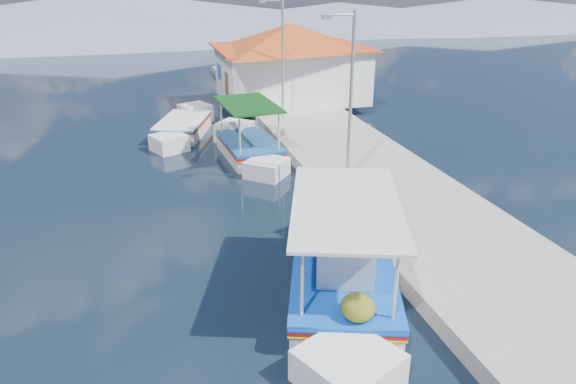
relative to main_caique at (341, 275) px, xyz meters
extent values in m
plane|color=black|center=(-1.84, 4.40, -0.56)|extent=(160.00, 160.00, 0.00)
cube|color=#A2A097|center=(4.06, 10.40, -0.31)|extent=(5.00, 44.00, 0.50)
cylinder|color=#A5A8AD|center=(1.96, 1.40, 0.09)|extent=(0.20, 0.20, 0.30)
cylinder|color=#A5A8AD|center=(1.96, 6.40, 0.09)|extent=(0.20, 0.20, 0.30)
cylinder|color=#A5A8AD|center=(1.96, 12.40, 0.09)|extent=(0.20, 0.20, 0.30)
cylinder|color=#A5A8AD|center=(1.96, 18.40, 0.09)|extent=(0.20, 0.20, 0.30)
cube|color=silver|center=(0.03, -0.08, -0.31)|extent=(3.93, 5.39, 1.06)
cube|color=silver|center=(-1.04, 2.94, -0.18)|extent=(2.36, 2.36, 1.17)
cube|color=silver|center=(1.06, -3.02, -0.31)|extent=(2.29, 2.29, 1.00)
cube|color=blue|center=(0.03, -0.08, 0.18)|extent=(4.05, 5.55, 0.07)
cube|color=#9C0E0D|center=(0.03, -0.08, 0.09)|extent=(4.05, 5.55, 0.06)
cube|color=yellow|center=(0.03, -0.08, 0.01)|extent=(4.05, 5.55, 0.04)
cube|color=blue|center=(0.03, -0.08, 0.26)|extent=(4.05, 5.51, 0.06)
cube|color=brown|center=(0.03, -0.08, 0.22)|extent=(3.71, 5.23, 0.06)
cube|color=silver|center=(0.14, -0.40, 0.84)|extent=(1.76, 1.82, 1.23)
cube|color=silver|center=(0.14, -0.40, 1.48)|extent=(1.91, 1.96, 0.07)
cylinder|color=beige|center=(-1.58, 1.51, 1.12)|extent=(0.08, 0.08, 1.79)
cylinder|color=beige|center=(0.28, 2.16, 1.12)|extent=(0.08, 0.08, 1.79)
cylinder|color=beige|center=(-0.22, -2.33, 1.12)|extent=(0.08, 0.08, 1.79)
cylinder|color=beige|center=(1.63, -1.68, 1.12)|extent=(0.08, 0.08, 1.79)
cube|color=silver|center=(0.03, -0.08, 2.01)|extent=(4.05, 5.43, 0.08)
ellipsoid|color=#4C4D14|center=(-0.91, 1.24, 0.54)|extent=(0.85, 0.93, 0.64)
ellipsoid|color=#4C4D14|center=(-0.36, 2.03, 0.49)|extent=(0.71, 0.79, 0.54)
ellipsoid|color=#4C4D14|center=(0.91, -1.90, 0.51)|extent=(0.76, 0.84, 0.57)
sphere|color=#F05507|center=(0.86, 0.92, 1.06)|extent=(0.45, 0.45, 0.45)
cube|color=silver|center=(0.03, 11.18, -0.33)|extent=(2.34, 4.01, 0.99)
cube|color=silver|center=(0.20, 13.78, -0.20)|extent=(2.12, 2.12, 1.10)
cube|color=silver|center=(-0.13, 8.66, -0.33)|extent=(2.06, 2.06, 0.94)
cube|color=blue|center=(0.03, 11.18, 0.13)|extent=(2.41, 4.13, 0.06)
cube|color=#9C0E0D|center=(0.03, 11.18, 0.05)|extent=(2.41, 4.13, 0.05)
cube|color=yellow|center=(0.03, 11.18, -0.02)|extent=(2.41, 4.13, 0.04)
cube|color=#164D84|center=(0.03, 11.18, 0.20)|extent=(2.43, 4.09, 0.05)
cube|color=brown|center=(0.03, 11.18, 0.17)|extent=(2.17, 3.92, 0.05)
cylinder|color=beige|center=(-0.69, 12.86, 1.01)|extent=(0.07, 0.07, 1.67)
cylinder|color=beige|center=(0.97, 12.75, 1.01)|extent=(0.07, 0.07, 1.67)
cylinder|color=beige|center=(-0.91, 9.61, 1.01)|extent=(0.07, 0.07, 1.67)
cylinder|color=beige|center=(0.76, 9.50, 1.01)|extent=(0.07, 0.07, 1.67)
cube|color=#0C3C12|center=(0.03, 11.18, 1.84)|extent=(2.44, 4.02, 0.07)
cube|color=silver|center=(-2.45, 15.37, -0.31)|extent=(3.22, 4.24, 1.05)
cube|color=silver|center=(-3.36, 17.73, -0.18)|extent=(1.90, 1.90, 1.16)
cube|color=silver|center=(-1.58, 13.09, -0.31)|extent=(1.85, 1.85, 1.00)
cube|color=blue|center=(-2.45, 15.37, 0.18)|extent=(3.31, 4.37, 0.07)
cube|color=#9C0E0D|center=(-2.45, 15.37, 0.09)|extent=(3.31, 4.37, 0.06)
cube|color=yellow|center=(-2.45, 15.37, 0.01)|extent=(3.31, 4.37, 0.04)
cube|color=silver|center=(-2.45, 15.37, 0.25)|extent=(3.32, 4.34, 0.06)
cube|color=brown|center=(-2.45, 15.37, 0.22)|extent=(3.04, 4.12, 0.06)
cube|color=white|center=(4.36, 19.40, 1.44)|extent=(8.00, 6.00, 3.00)
cube|color=#B25218|center=(4.36, 19.40, 2.99)|extent=(8.64, 6.48, 0.10)
pyramid|color=#B25218|center=(4.36, 19.40, 3.64)|extent=(10.49, 10.49, 1.40)
cube|color=brown|center=(0.38, 18.40, 0.94)|extent=(0.06, 1.00, 2.00)
cube|color=blue|center=(0.38, 20.90, 1.54)|extent=(0.06, 1.20, 0.90)
cylinder|color=#A5A8AD|center=(2.76, 6.40, 2.94)|extent=(0.12, 0.12, 6.00)
cylinder|color=#A5A8AD|center=(2.26, 6.40, 5.79)|extent=(1.00, 0.08, 0.08)
cube|color=#A5A8AD|center=(1.76, 6.40, 5.74)|extent=(0.30, 0.14, 0.14)
cylinder|color=#A5A8AD|center=(2.76, 15.40, 2.94)|extent=(0.12, 0.12, 6.00)
cylinder|color=#A5A8AD|center=(2.26, 15.40, 5.79)|extent=(1.00, 0.08, 0.08)
cube|color=#A5A8AD|center=(1.76, 15.40, 5.74)|extent=(0.30, 0.14, 0.14)
cone|color=slate|center=(-6.84, 60.40, 1.89)|extent=(96.00, 96.00, 5.50)
cone|color=slate|center=(23.16, 60.40, 1.04)|extent=(76.80, 76.80, 3.80)
cone|color=slate|center=(48.16, 60.40, 1.24)|extent=(89.60, 89.60, 4.20)
camera|label=1|loc=(-4.49, -10.70, 7.22)|focal=32.88mm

